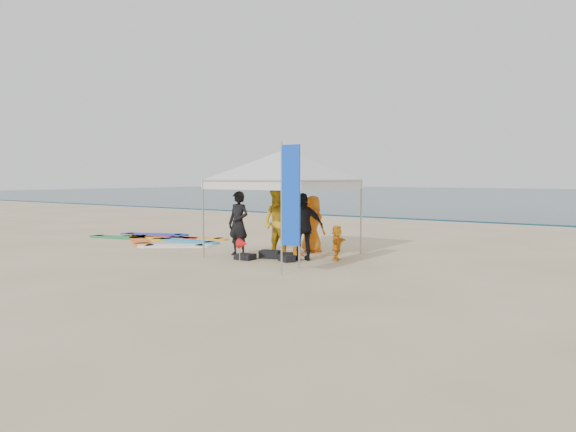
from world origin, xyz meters
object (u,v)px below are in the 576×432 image
Objects in this scene: canopy_tent at (284,150)px; surfboard_spread at (159,239)px; feather_flag at (290,197)px; marker_pennant at (243,244)px; person_seated at (337,243)px; person_orange_a at (299,225)px; person_orange_b at (312,224)px; person_black_b at (304,227)px; person_black_a at (238,223)px; person_yellow at (278,223)px.

canopy_tent reaches higher than surfboard_spread.
marker_pennant is at bearing 155.69° from feather_flag.
person_seated is 0.21× the size of canopy_tent.
person_orange_a is 3.49m from feather_flag.
marker_pennant is 0.11× the size of surfboard_spread.
person_seated is 0.31× the size of feather_flag.
feather_flag is at bearing 122.94° from person_orange_b.
person_black_b reaches higher than person_orange_b.
surfboard_spread is at bearing 11.23° from person_orange_b.
person_black_b is at bearing 112.64° from person_seated.
feather_flag is at bearing -22.46° from surfboard_spread.
canopy_tent is 3.58m from feather_flag.
feather_flag is (0.35, -2.75, 1.33)m from person_seated.
marker_pennant reaches higher than surfboard_spread.
person_black_a is 5.20m from surfboard_spread.
person_orange_a is 6.46m from surfboard_spread.
feather_flag is at bearing 159.49° from person_orange_a.
marker_pennant is (-2.22, 1.00, -1.32)m from feather_flag.
canopy_tent is at bearing 127.77° from feather_flag.
marker_pennant is (-1.14, -1.19, -0.42)m from person_black_b.
person_yellow is at bearing 81.25° from marker_pennant.
person_orange_b reaches higher than person_seated.
person_yellow is 2.08m from canopy_tent.
person_black_b is at bearing -25.24° from canopy_tent.
canopy_tent reaches higher than person_black_a.
person_yellow reaches higher than person_black_a.
feather_flag is at bearing 172.62° from person_seated.
person_black_b is 0.60× the size of feather_flag.
canopy_tent reaches higher than marker_pennant.
marker_pennant is (-1.87, -1.74, 0.02)m from person_seated.
person_orange_a is at bearing 33.92° from canopy_tent.
person_black_a is 1.01× the size of person_black_b.
person_black_a reaches higher than person_black_b.
person_yellow is at bearing -9.60° from surfboard_spread.
person_orange_b is (1.35, 1.84, -0.08)m from person_black_a.
person_seated is (1.66, 0.43, -0.50)m from person_yellow.
surfboard_spread is at bearing 70.87° from person_seated.
person_black_a is at bearing -161.02° from person_yellow.
canopy_tent is at bearing 78.20° from person_seated.
person_yellow is 1.79m from person_seated.
person_orange_b is at bearing 53.45° from person_black_a.
canopy_tent reaches higher than person_orange_b.
person_orange_b reaches higher than surfboard_spread.
person_black_b reaches higher than marker_pennant.
person_black_a is at bearing 72.44° from person_orange_a.
person_black_a reaches higher than person_orange_a.
person_yellow reaches higher than person_black_b.
feather_flag is 4.84× the size of marker_pennant.
surfboard_spread is (-6.39, 0.45, -0.86)m from person_orange_a.
canopy_tent is at bearing -6.48° from surfboard_spread.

